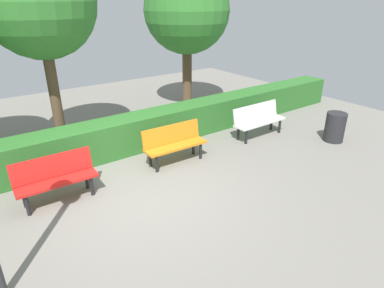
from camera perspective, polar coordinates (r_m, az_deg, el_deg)
name	(u,v)px	position (r m, az deg, el deg)	size (l,w,h in m)	color
ground_plane	(143,194)	(6.56, -8.49, -8.56)	(17.93, 17.93, 0.00)	gray
bench_white	(258,119)	(9.15, 11.36, 4.27)	(1.59, 0.47, 0.86)	white
bench_orange	(174,142)	(7.52, -3.11, 0.30)	(1.48, 0.50, 0.86)	orange
bench_red	(55,177)	(6.60, -22.49, -5.24)	(1.45, 0.49, 0.86)	red
hedge_row	(146,130)	(8.45, -8.00, 2.43)	(13.93, 0.75, 0.85)	#2D6B28
tree_near	(187,11)	(11.19, -0.91, 21.99)	(2.71, 2.71, 4.48)	brown
tree_mid	(39,2)	(8.49, -24.94, 21.29)	(2.50, 2.50, 4.67)	brown
trash_bin	(335,127)	(9.44, 23.43, 2.70)	(0.51, 0.51, 0.77)	#262628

